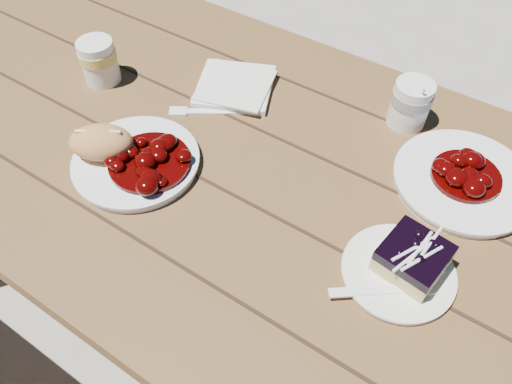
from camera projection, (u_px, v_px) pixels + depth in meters
The scene contains 14 objects.
ground at pixel (269, 345), 1.46m from camera, with size 60.00×60.00×0.00m, color #9D988D.
picnic_table at pixel (275, 228), 1.01m from camera, with size 2.00×1.55×0.75m.
main_plate at pixel (136, 162), 0.89m from camera, with size 0.22×0.22×0.02m, color white.
goulash_stew at pixel (148, 156), 0.86m from camera, with size 0.14×0.14×0.04m, color #3C0202, non-canonical shape.
bread_roll at pixel (101, 142), 0.87m from camera, with size 0.11×0.08×0.06m, color tan.
dessert_plate at pixel (398, 272), 0.75m from camera, with size 0.17×0.17×0.01m, color white.
blueberry_cake at pixel (413, 258), 0.73m from camera, with size 0.10×0.10×0.05m.
fork_dessert at pixel (371, 291), 0.72m from camera, with size 0.03×0.16×0.01m, color white, non-canonical shape.
coffee_cup at pixel (410, 104), 0.94m from camera, with size 0.07×0.07×0.09m, color white.
napkin_stack at pixel (235, 86), 1.03m from camera, with size 0.15×0.15×0.01m, color white.
fork_table at pixel (216, 111), 0.99m from camera, with size 0.03×0.16×0.01m, color white, non-canonical shape.
second_plate at pixel (463, 181), 0.86m from camera, with size 0.24×0.24×0.02m, color white.
second_stew at pixel (469, 170), 0.84m from camera, with size 0.12×0.12×0.04m, color #3C0202, non-canonical shape.
second_cup at pixel (99, 61), 1.02m from camera, with size 0.07×0.07×0.09m, color white.
Camera 1 is at (0.29, -0.51, 1.41)m, focal length 35.00 mm.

